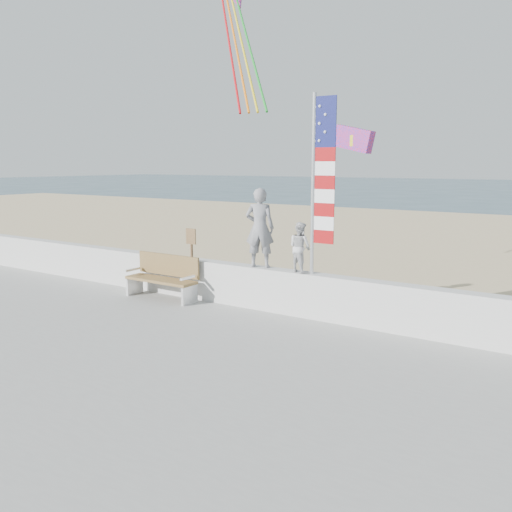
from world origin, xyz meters
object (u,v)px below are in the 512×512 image
object	(u,v)px
child	(300,247)
flag	(319,177)
adult	(260,228)
bench	(164,276)

from	to	relation	value
child	flag	bearing A→B (deg)	-159.46
adult	flag	bearing A→B (deg)	159.17
adult	flag	xyz separation A→B (m)	(1.36, -0.00, 1.08)
flag	adult	bearing A→B (deg)	179.99
adult	child	distance (m)	1.02
child	flag	distance (m)	1.46
adult	bench	xyz separation A→B (m)	(-2.34, -0.45, -1.23)
child	bench	xyz separation A→B (m)	(-3.31, -0.45, -0.90)
adult	flag	size ratio (longest dim) A/B	0.48
bench	adult	bearing A→B (deg)	10.97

